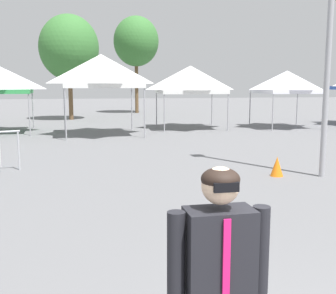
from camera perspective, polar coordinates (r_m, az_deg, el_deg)
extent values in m
cylinder|color=#9E9EA3|center=(19.79, -18.45, 4.49)|extent=(0.06, 0.06, 2.07)
cylinder|color=#9E9EA3|center=(23.01, -18.01, 5.01)|extent=(0.06, 0.06, 2.07)
cylinder|color=#9E9EA3|center=(17.54, -13.86, 4.66)|extent=(0.06, 0.06, 2.33)
cylinder|color=#9E9EA3|center=(17.88, -3.23, 4.96)|extent=(0.06, 0.06, 2.33)
cylinder|color=#9E9EA3|center=(20.83, -13.97, 5.22)|extent=(0.06, 0.06, 2.33)
cylinder|color=#9E9EA3|center=(21.11, -4.98, 5.48)|extent=(0.06, 0.06, 2.33)
pyramid|color=white|center=(19.25, -9.14, 10.52)|extent=(3.65, 3.65, 1.29)
cube|color=white|center=(19.24, -9.09, 8.29)|extent=(3.61, 3.61, 0.20)
cylinder|color=#9E9EA3|center=(20.13, -0.50, 4.92)|extent=(0.06, 0.06, 2.02)
cylinder|color=#9E9EA3|center=(20.81, 8.21, 4.95)|extent=(0.06, 0.06, 2.02)
cylinder|color=#9E9EA3|center=(23.28, -1.59, 5.40)|extent=(0.06, 0.06, 2.02)
cylinder|color=#9E9EA3|center=(23.86, 6.03, 5.43)|extent=(0.06, 0.06, 2.02)
pyramid|color=white|center=(21.93, 3.07, 9.45)|extent=(3.48, 3.48, 1.23)
cube|color=white|center=(21.93, 3.06, 7.58)|extent=(3.45, 3.45, 0.20)
cylinder|color=#9E9EA3|center=(21.25, 14.15, 4.85)|extent=(0.06, 0.06, 2.02)
cylinder|color=#9E9EA3|center=(22.65, 20.77, 4.77)|extent=(0.06, 0.06, 2.02)
cylinder|color=#9E9EA3|center=(23.88, 11.14, 5.32)|extent=(0.06, 0.06, 2.02)
cylinder|color=#9E9EA3|center=(25.13, 17.25, 5.25)|extent=(0.06, 0.06, 2.02)
pyramid|color=white|center=(23.15, 15.98, 8.78)|extent=(3.06, 3.06, 0.99)
cube|color=white|center=(23.15, 15.92, 7.31)|extent=(3.03, 3.03, 0.20)
cylinder|color=#9E9EA3|center=(26.86, 21.02, 5.44)|extent=(0.06, 0.06, 2.20)
cube|color=black|center=(2.65, 7.00, -14.64)|extent=(0.42, 0.25, 0.60)
cylinder|color=black|center=(2.58, 1.12, -14.82)|extent=(0.11, 0.11, 0.56)
cylinder|color=black|center=(2.74, 12.51, -13.57)|extent=(0.11, 0.11, 0.56)
sphere|color=beige|center=(2.51, 7.18, -5.26)|extent=(0.23, 0.23, 0.23)
ellipsoid|color=black|center=(2.50, 7.20, -4.37)|extent=(0.23, 0.23, 0.14)
cube|color=black|center=(2.41, 8.01, -5.49)|extent=(0.15, 0.03, 0.06)
cube|color=#E51966|center=(2.52, 8.02, -14.72)|extent=(0.04, 0.01, 0.46)
cylinder|color=brown|center=(34.25, -4.31, 8.25)|extent=(0.28, 0.28, 4.28)
ellipsoid|color=#387233|center=(34.42, -4.38, 14.23)|extent=(3.60, 3.60, 3.96)
cylinder|color=brown|center=(28.24, -13.18, 6.84)|extent=(0.28, 0.28, 3.13)
ellipsoid|color=#387233|center=(28.33, -13.39, 13.10)|extent=(3.82, 3.82, 4.21)
cylinder|color=#B7BABF|center=(11.82, -19.76, -0.46)|extent=(0.04, 0.04, 1.05)
cylinder|color=#B7BABF|center=(11.76, -22.04, -0.37)|extent=(0.04, 0.04, 0.92)
cone|color=orange|center=(10.76, 14.68, -2.59)|extent=(0.32, 0.32, 0.49)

